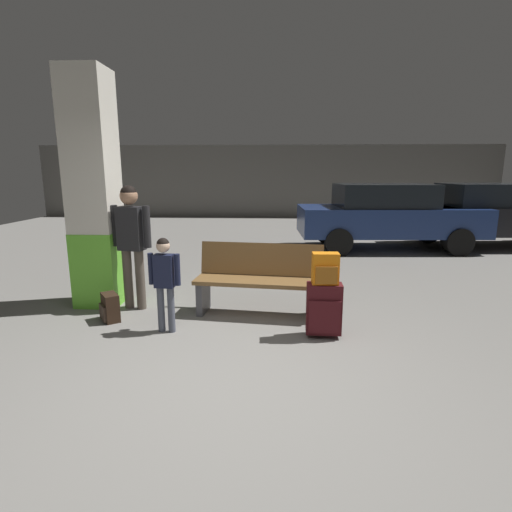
% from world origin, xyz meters
% --- Properties ---
extents(ground_plane, '(18.00, 18.00, 0.10)m').
position_xyz_m(ground_plane, '(0.00, 4.00, -0.05)').
color(ground_plane, gray).
extents(garage_back_wall, '(18.00, 0.12, 2.80)m').
position_xyz_m(garage_back_wall, '(0.00, 12.86, 1.40)').
color(garage_back_wall, slate).
rests_on(garage_back_wall, ground_plane).
extents(structural_pillar, '(0.57, 0.57, 3.06)m').
position_xyz_m(structural_pillar, '(-2.02, 2.07, 1.52)').
color(structural_pillar, '#66C633').
rests_on(structural_pillar, ground_plane).
extents(bench, '(1.65, 0.71, 0.89)m').
position_xyz_m(bench, '(0.17, 1.77, 0.44)').
color(bench, brown).
rests_on(bench, ground_plane).
extents(suitcase, '(0.39, 0.24, 0.60)m').
position_xyz_m(suitcase, '(0.90, 1.04, 0.32)').
color(suitcase, '#471419').
rests_on(suitcase, ground_plane).
extents(backpack_bright, '(0.28, 0.20, 0.34)m').
position_xyz_m(backpack_bright, '(0.90, 1.04, 0.77)').
color(backpack_bright, orange).
rests_on(backpack_bright, suitcase).
extents(child, '(0.37, 0.22, 1.08)m').
position_xyz_m(child, '(-0.86, 1.10, 0.67)').
color(child, '#4C5160').
rests_on(child, ground_plane).
extents(adult, '(0.55, 0.25, 1.62)m').
position_xyz_m(adult, '(-1.49, 1.88, 1.00)').
color(adult, brown).
rests_on(adult, ground_plane).
extents(backpack_dark_floor, '(0.30, 0.32, 0.34)m').
position_xyz_m(backpack_dark_floor, '(-1.64, 1.40, 0.17)').
color(backpack_dark_floor, black).
rests_on(backpack_dark_floor, ground_plane).
extents(parked_car_side, '(4.18, 1.97, 1.51)m').
position_xyz_m(parked_car_side, '(5.60, 6.70, 0.81)').
color(parked_car_side, black).
rests_on(parked_car_side, ground_plane).
extents(parked_car_near, '(4.17, 1.94, 1.51)m').
position_xyz_m(parked_car_near, '(2.96, 6.29, 0.81)').
color(parked_car_near, navy).
rests_on(parked_car_near, ground_plane).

